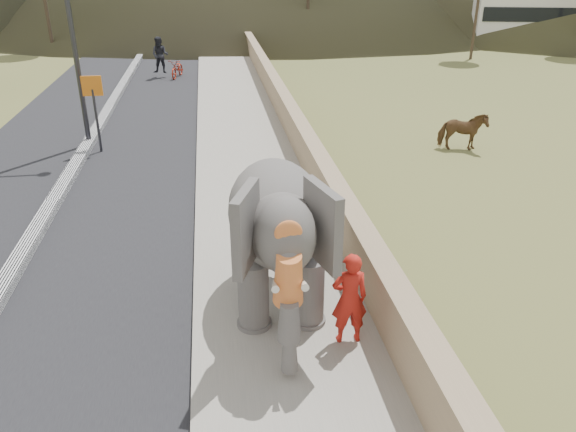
% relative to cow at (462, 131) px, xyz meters
% --- Properties ---
extents(road, '(7.00, 120.00, 0.03)m').
position_rel_cow_xyz_m(road, '(-11.87, -2.86, -0.60)').
color(road, black).
rests_on(road, ground).
extents(median, '(0.35, 120.00, 0.22)m').
position_rel_cow_xyz_m(median, '(-11.87, -2.86, -0.50)').
color(median, black).
rests_on(median, ground).
extents(walkway, '(3.00, 120.00, 0.15)m').
position_rel_cow_xyz_m(walkway, '(-6.87, -2.86, -0.54)').
color(walkway, '#9E9687').
rests_on(walkway, ground).
extents(parapet, '(0.30, 120.00, 1.10)m').
position_rel_cow_xyz_m(parapet, '(-5.22, -2.86, -0.06)').
color(parapet, tan).
rests_on(parapet, ground).
extents(signboard, '(0.60, 0.08, 2.40)m').
position_rel_cow_xyz_m(signboard, '(-11.37, 1.36, 1.03)').
color(signboard, '#2D2D33').
rests_on(signboard, ground).
extents(cow, '(1.57, 0.98, 1.23)m').
position_rel_cow_xyz_m(cow, '(0.00, 0.00, 0.00)').
color(cow, brown).
rests_on(cow, ground).
extents(distant_car, '(4.55, 2.92, 1.44)m').
position_rel_cow_xyz_m(distant_car, '(9.25, 23.40, 0.11)').
color(distant_car, silver).
rests_on(distant_car, ground).
extents(bus_white, '(11.28, 5.09, 3.10)m').
position_rel_cow_xyz_m(bus_white, '(15.62, 20.37, 0.94)').
color(bus_white, white).
rests_on(bus_white, ground).
extents(elephant_and_man, '(2.21, 3.68, 2.62)m').
position_rel_cow_xyz_m(elephant_and_man, '(-6.85, -7.85, 0.83)').
color(elephant_and_man, '#65605C').
rests_on(elephant_and_man, ground).
extents(motorcyclist, '(1.78, 1.83, 2.01)m').
position_rel_cow_xyz_m(motorcyclist, '(-9.80, 12.92, 0.19)').
color(motorcyclist, maroon).
rests_on(motorcyclist, ground).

